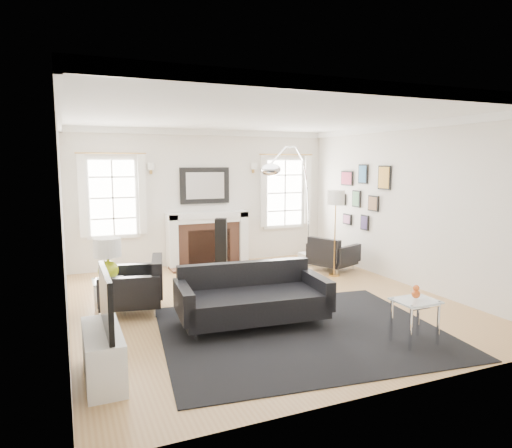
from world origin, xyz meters
name	(u,v)px	position (x,y,z in m)	size (l,w,h in m)	color
floor	(262,302)	(0.00, 0.00, 0.00)	(6.00, 6.00, 0.00)	#AB7B47
back_wall	(204,197)	(0.00, 3.00, 1.40)	(5.50, 0.04, 2.80)	silver
front_wall	(397,244)	(0.00, -3.00, 1.40)	(5.50, 0.04, 2.80)	silver
left_wall	(63,220)	(-2.75, 0.00, 1.40)	(0.04, 6.00, 2.80)	silver
right_wall	(407,205)	(2.75, 0.00, 1.40)	(0.04, 6.00, 2.80)	silver
ceiling	(262,116)	(0.00, 0.00, 2.80)	(5.50, 6.00, 0.02)	white
crown_molding	(262,120)	(0.00, 0.00, 2.74)	(5.50, 6.00, 0.12)	white
fireplace	(208,239)	(0.00, 2.79, 0.54)	(1.70, 0.69, 1.11)	white
mantel_mirror	(205,186)	(0.00, 2.95, 1.65)	(1.05, 0.07, 0.75)	black
window_left	(113,197)	(-1.85, 2.95, 1.46)	(1.24, 0.15, 1.62)	white
window_right	(285,193)	(1.85, 2.95, 1.46)	(1.24, 0.15, 1.62)	white
gallery_wall	(361,193)	(2.72, 1.30, 1.53)	(0.04, 1.73, 1.29)	black
tv_unit	(103,347)	(-2.44, -1.70, 0.33)	(0.35, 1.00, 1.09)	white
area_rug	(302,331)	(-0.04, -1.34, 0.01)	(3.45, 2.87, 0.01)	black
sofa	(251,298)	(-0.51, -0.82, 0.35)	(2.02, 1.06, 0.64)	black
armchair_left	(136,287)	(-1.83, 0.31, 0.35)	(1.01, 1.09, 0.63)	black
armchair_right	(332,255)	(2.11, 1.36, 0.31)	(0.98, 1.04, 0.56)	black
coffee_table	(243,275)	(-0.17, 0.37, 0.35)	(0.85, 0.85, 0.38)	silver
side_table_left	(109,287)	(-2.20, 0.35, 0.38)	(0.44, 0.44, 0.48)	silver
nesting_table	(415,309)	(0.99, -2.20, 0.42)	(0.49, 0.41, 0.53)	silver
gourd_lamp	(108,256)	(-2.20, 0.35, 0.83)	(0.38, 0.38, 0.60)	#ADC018
orange_vase	(416,292)	(0.99, -2.20, 0.62)	(0.10, 0.10, 0.16)	#D3521B
arc_floor_lamp	(291,203)	(1.26, 1.47, 1.37)	(1.79, 1.66, 2.53)	silver
stick_floor_lamp	(336,202)	(1.91, 0.96, 1.40)	(0.33, 0.33, 1.62)	#C49144
speaker_tower	(221,246)	(0.01, 1.95, 0.54)	(0.21, 0.21, 1.07)	black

